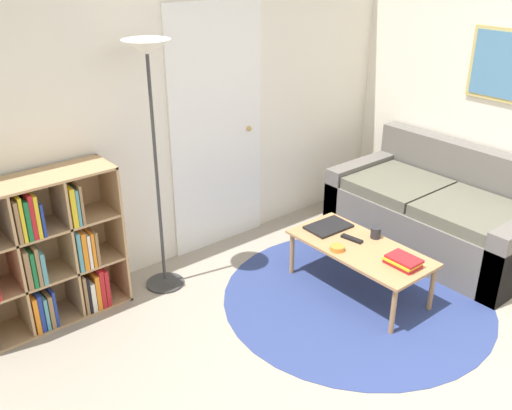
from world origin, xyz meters
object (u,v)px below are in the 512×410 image
(couch, at_px, (439,214))
(cup, at_px, (376,233))
(floor_lamp, at_px, (150,86))
(bookshelf, at_px, (34,256))
(laptop, at_px, (328,227))
(coffee_table, at_px, (360,251))
(bowl, at_px, (337,248))

(couch, relative_size, cup, 20.58)
(floor_lamp, relative_size, couch, 1.07)
(bookshelf, distance_m, floor_lamp, 1.38)
(cup, bearing_deg, floor_lamp, 142.37)
(floor_lamp, bearing_deg, laptop, -29.95)
(coffee_table, height_order, laptop, laptop)
(bookshelf, relative_size, floor_lamp, 0.59)
(coffee_table, bearing_deg, bookshelf, 150.28)
(floor_lamp, xyz_separation_m, couch, (2.19, -0.95, -1.27))
(bowl, bearing_deg, coffee_table, -21.87)
(coffee_table, height_order, cup, cup)
(couch, xyz_separation_m, coffee_table, (-1.10, -0.06, 0.06))
(coffee_table, distance_m, laptop, 0.36)
(bookshelf, xyz_separation_m, coffee_table, (1.99, -1.14, -0.18))
(bookshelf, distance_m, cup, 2.45)
(bookshelf, relative_size, coffee_table, 1.01)
(bowl, bearing_deg, cup, -7.96)
(couch, height_order, bowl, couch)
(bookshelf, distance_m, coffee_table, 2.30)
(laptop, bearing_deg, floor_lamp, 150.05)
(laptop, bearing_deg, couch, -15.83)
(bookshelf, bearing_deg, cup, -27.13)
(laptop, height_order, bowl, bowl)
(couch, distance_m, cup, 0.92)
(laptop, bearing_deg, cup, -65.23)
(floor_lamp, distance_m, laptop, 1.75)
(coffee_table, bearing_deg, bowl, 158.13)
(couch, distance_m, laptop, 1.11)
(couch, relative_size, coffee_table, 1.61)
(couch, height_order, laptop, couch)
(couch, relative_size, laptop, 4.96)
(coffee_table, xyz_separation_m, laptop, (0.03, 0.36, 0.05))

